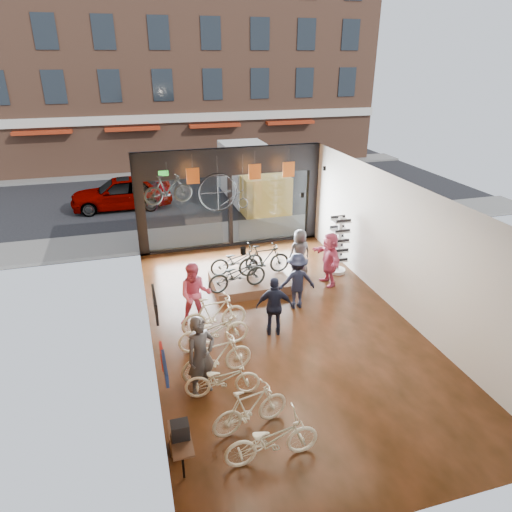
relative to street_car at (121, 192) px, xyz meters
name	(u,v)px	position (x,y,z in m)	size (l,w,h in m)	color
ground_plane	(280,325)	(3.98, -12.00, -0.82)	(7.00, 12.00, 0.04)	black
ceiling	(283,191)	(3.98, -12.00, 3.02)	(7.00, 12.00, 0.04)	black
wall_left	(144,279)	(0.46, -12.00, 1.10)	(0.04, 12.00, 3.80)	#A27135
wall_right	(400,248)	(7.50, -12.00, 1.10)	(0.04, 12.00, 3.80)	beige
wall_back	(417,428)	(3.98, -18.02, 1.10)	(7.00, 0.04, 3.80)	beige
storefront	(230,198)	(3.98, -6.00, 1.10)	(7.00, 0.26, 3.80)	black
exit_sign	(163,173)	(1.58, -6.12, 2.25)	(0.35, 0.06, 0.18)	#198C26
street_road	(195,187)	(3.98, 3.00, -0.81)	(30.00, 18.00, 0.02)	black
sidewalk_near	(224,233)	(3.98, -4.80, -0.74)	(30.00, 2.40, 0.12)	slate
sidewalk_far	(185,170)	(3.98, 7.00, -0.74)	(30.00, 2.00, 0.12)	slate
opposite_building	(173,52)	(3.98, 9.50, 6.20)	(26.00, 5.00, 14.00)	brown
street_car	(121,192)	(0.00, 0.00, 0.00)	(1.89, 4.70, 1.60)	gray
box_truck	(254,178)	(6.34, -1.00, 0.52)	(2.24, 6.73, 2.65)	silver
floor_bike_0	(272,439)	(2.34, -16.31, -0.33)	(0.63, 1.80, 0.94)	beige
floor_bike_1	(250,408)	(2.17, -15.47, -0.31)	(0.47, 1.65, 0.99)	beige
floor_bike_2	(222,379)	(1.84, -14.37, -0.37)	(0.57, 1.64, 0.86)	beige
floor_bike_3	(217,357)	(1.86, -13.70, -0.28)	(0.49, 1.73, 1.04)	beige
floor_bike_4	(213,331)	(2.01, -12.55, -0.32)	(0.64, 1.84, 0.97)	beige
floor_bike_5	(214,315)	(2.16, -11.86, -0.26)	(0.51, 1.79, 1.08)	beige
display_platform	(250,282)	(3.77, -9.58, -0.65)	(2.40, 1.80, 0.30)	brown
display_bike_left	(237,274)	(3.21, -10.19, -0.01)	(0.65, 1.87, 0.98)	black
display_bike_mid	(264,260)	(4.29, -9.44, 0.02)	(0.49, 1.73, 1.04)	black
display_bike_right	(237,260)	(3.46, -9.12, -0.03)	(0.62, 1.77, 0.93)	black
customer_0	(201,356)	(1.44, -14.12, 0.14)	(0.69, 0.45, 1.88)	#3F3F44
customer_1	(195,295)	(1.77, -11.33, 0.12)	(0.89, 0.69, 1.84)	#CC4C72
customer_2	(275,307)	(3.68, -12.38, 0.03)	(0.97, 0.41, 1.66)	#161C33
customer_3	(297,281)	(4.75, -11.20, 0.05)	(1.10, 0.63, 1.70)	#161C33
customer_4	(300,252)	(5.62, -9.18, 0.00)	(0.79, 0.51, 1.61)	#3F3F44
customer_5	(329,259)	(6.28, -10.08, 0.08)	(1.63, 0.52, 1.76)	#CC4C72
sunglasses_rack	(339,245)	(6.93, -9.37, 0.20)	(0.59, 0.48, 2.00)	white
wall_merch	(167,392)	(0.60, -15.50, 0.50)	(0.40, 2.40, 2.60)	navy
penny_farthing	(226,193)	(3.56, -7.30, 1.70)	(1.67, 0.06, 1.34)	black
hung_bike	(168,189)	(1.56, -7.80, 2.12)	(0.45, 1.58, 0.95)	black
jersey_left	(193,176)	(2.52, -6.80, 2.25)	(0.45, 0.03, 0.55)	#CC5919
jersey_mid	(255,172)	(4.73, -6.80, 2.25)	(0.45, 0.03, 0.55)	#CC5919
jersey_right	(289,169)	(6.01, -6.80, 2.25)	(0.45, 0.03, 0.55)	#CC5919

